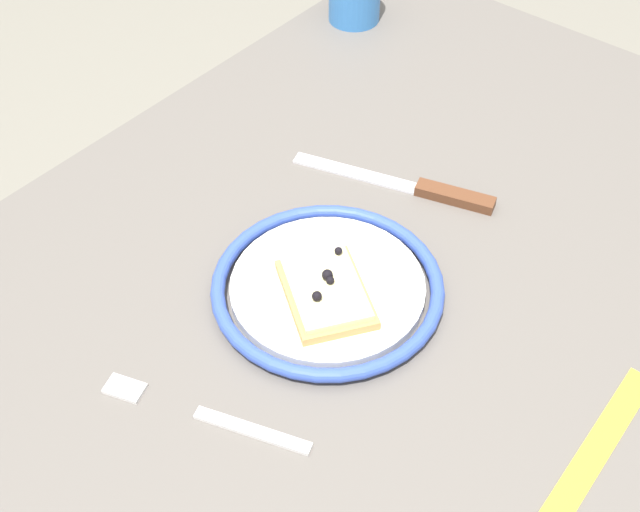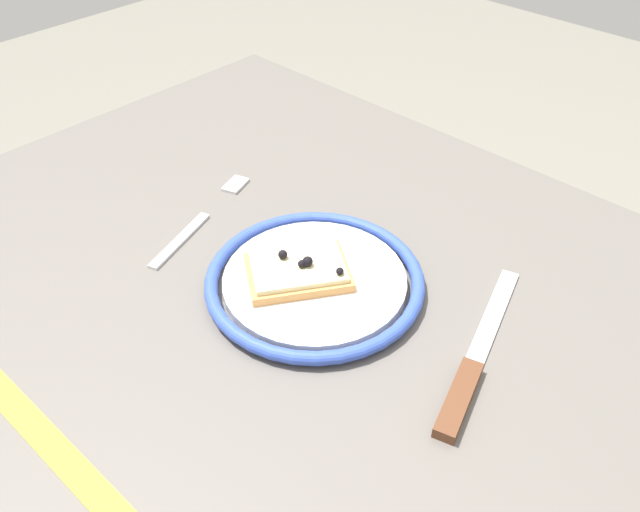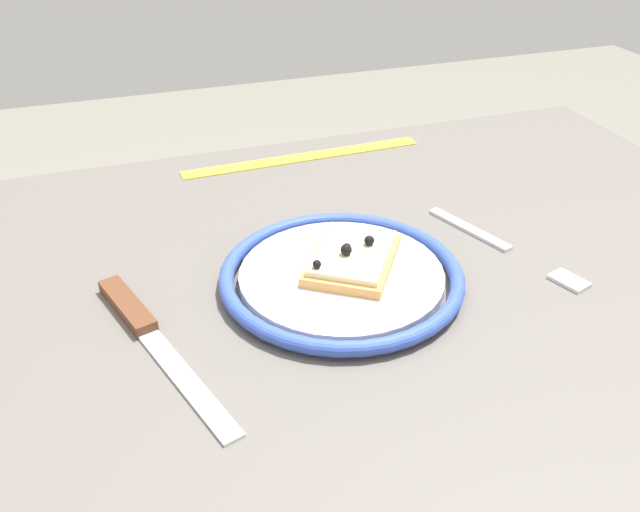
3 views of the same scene
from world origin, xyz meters
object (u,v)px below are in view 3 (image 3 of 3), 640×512
object	(u,v)px
plate	(342,276)
knife	(142,325)
fork	(504,247)
measuring_tape	(304,157)
pizza_slice_near	(352,257)
dining_table	(298,389)

from	to	relation	value
plate	knife	size ratio (longest dim) A/B	1.00
knife	fork	size ratio (longest dim) A/B	1.20
knife	fork	world-z (taller)	knife
knife	measuring_tape	world-z (taller)	knife
plate	measuring_tape	distance (m)	0.30
knife	pizza_slice_near	bearing A→B (deg)	-174.68
dining_table	pizza_slice_near	bearing A→B (deg)	-163.59
dining_table	plate	world-z (taller)	plate
dining_table	plate	xyz separation A→B (m)	(-0.05, -0.01, 0.12)
dining_table	knife	world-z (taller)	knife
knife	dining_table	bearing A→B (deg)	-179.85
plate	measuring_tape	xyz separation A→B (m)	(-0.06, -0.30, -0.01)
pizza_slice_near	fork	bearing A→B (deg)	178.82
plate	knife	world-z (taller)	plate
fork	measuring_tape	distance (m)	0.32
pizza_slice_near	fork	xyz separation A→B (m)	(-0.17, 0.00, -0.02)
dining_table	pizza_slice_near	distance (m)	0.15
pizza_slice_near	measuring_tape	bearing A→B (deg)	-98.29
dining_table	pizza_slice_near	size ratio (longest dim) A/B	8.46
dining_table	fork	size ratio (longest dim) A/B	5.72
measuring_tape	plate	bearing A→B (deg)	77.38
plate	measuring_tape	bearing A→B (deg)	-100.78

